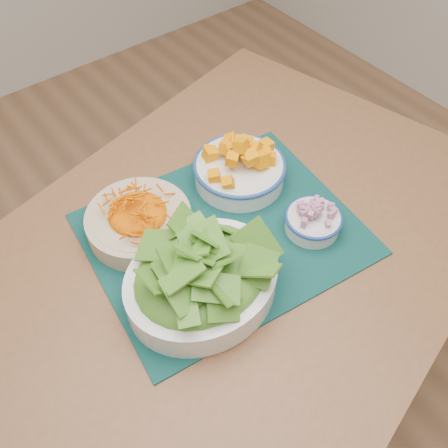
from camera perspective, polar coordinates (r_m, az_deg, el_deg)
name	(u,v)px	position (r m, az deg, el deg)	size (l,w,h in m)	color
ground	(244,403)	(1.67, 2.33, -19.73)	(4.00, 4.00, 0.00)	#A77650
table	(221,281)	(1.09, -0.38, -6.51)	(1.46, 1.15, 0.75)	brown
placemat	(224,234)	(1.04, 0.00, -1.12)	(0.54, 0.44, 0.00)	black
carrot_bowl	(138,217)	(1.03, -9.77, 0.76)	(0.22, 0.22, 0.09)	#C7B394
squash_bowl	(240,164)	(1.11, 1.80, 6.86)	(0.22, 0.22, 0.11)	white
lettuce_bowl	(201,274)	(0.91, -2.62, -5.70)	(0.30, 0.26, 0.14)	white
onion_bowl	(313,219)	(1.04, 10.19, 0.59)	(0.15, 0.15, 0.06)	silver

